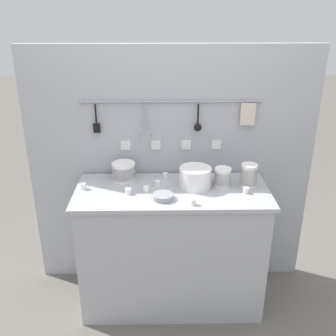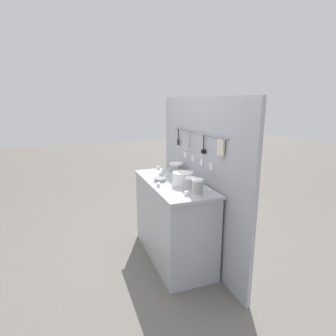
% 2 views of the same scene
% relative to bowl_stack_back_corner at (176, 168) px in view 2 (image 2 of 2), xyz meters
% --- Properties ---
extents(ground_plane, '(20.00, 20.00, 0.00)m').
position_rel_bowl_stack_back_corner_xyz_m(ground_plane, '(0.35, -0.18, -1.02)').
color(ground_plane, '#666059').
extents(counter, '(1.36, 0.58, 0.95)m').
position_rel_bowl_stack_back_corner_xyz_m(counter, '(0.35, -0.18, -0.54)').
color(counter, '#ADAFB5').
rests_on(counter, ground).
extents(back_wall, '(2.16, 0.11, 1.90)m').
position_rel_bowl_stack_back_corner_xyz_m(back_wall, '(0.35, 0.15, -0.06)').
color(back_wall, '#A8AAB2').
rests_on(back_wall, ground).
extents(bowl_stack_back_corner, '(0.17, 0.17, 0.13)m').
position_rel_bowl_stack_back_corner_xyz_m(bowl_stack_back_corner, '(0.00, 0.00, 0.00)').
color(bowl_stack_back_corner, white).
rests_on(bowl_stack_back_corner, counter).
extents(bowl_stack_wide_centre, '(0.12, 0.12, 0.14)m').
position_rel_bowl_stack_back_corner_xyz_m(bowl_stack_wide_centre, '(0.71, -0.13, 0.00)').
color(bowl_stack_wide_centre, white).
rests_on(bowl_stack_wide_centre, counter).
extents(bowl_stack_tall_left, '(0.11, 0.11, 0.17)m').
position_rel_bowl_stack_back_corner_xyz_m(bowl_stack_tall_left, '(0.89, -0.13, 0.02)').
color(bowl_stack_tall_left, white).
rests_on(bowl_stack_tall_left, counter).
extents(plate_stack, '(0.22, 0.22, 0.14)m').
position_rel_bowl_stack_back_corner_xyz_m(plate_stack, '(0.51, -0.13, 0.01)').
color(plate_stack, white).
rests_on(plate_stack, counter).
extents(steel_mixing_bowl, '(0.14, 0.14, 0.04)m').
position_rel_bowl_stack_back_corner_xyz_m(steel_mixing_bowl, '(0.29, -0.31, -0.05)').
color(steel_mixing_bowl, '#93969E').
rests_on(steel_mixing_bowl, counter).
extents(cup_edge_far, '(0.04, 0.04, 0.04)m').
position_rel_bowl_stack_back_corner_xyz_m(cup_edge_far, '(0.25, -0.11, -0.05)').
color(cup_edge_far, white).
rests_on(cup_edge_far, counter).
extents(cup_back_right, '(0.04, 0.04, 0.04)m').
position_rel_bowl_stack_back_corner_xyz_m(cup_back_right, '(0.85, -0.23, -0.05)').
color(cup_back_right, white).
rests_on(cup_back_right, counter).
extents(cup_centre, '(0.04, 0.04, 0.04)m').
position_rel_bowl_stack_back_corner_xyz_m(cup_centre, '(0.31, 0.02, -0.05)').
color(cup_centre, white).
rests_on(cup_centre, counter).
extents(cup_mid_row, '(0.04, 0.04, 0.04)m').
position_rel_bowl_stack_back_corner_xyz_m(cup_mid_row, '(0.17, -0.20, -0.05)').
color(cup_mid_row, white).
rests_on(cup_mid_row, counter).
extents(cup_by_caddy, '(0.04, 0.04, 0.04)m').
position_rel_bowl_stack_back_corner_xyz_m(cup_by_caddy, '(0.88, -0.00, -0.05)').
color(cup_by_caddy, white).
rests_on(cup_by_caddy, counter).
extents(cup_beside_plates, '(0.04, 0.04, 0.04)m').
position_rel_bowl_stack_back_corner_xyz_m(cup_beside_plates, '(-0.27, -0.15, -0.05)').
color(cup_beside_plates, white).
rests_on(cup_beside_plates, counter).
extents(cup_front_left, '(0.04, 0.04, 0.04)m').
position_rel_bowl_stack_back_corner_xyz_m(cup_front_left, '(0.48, -0.40, -0.05)').
color(cup_front_left, white).
rests_on(cup_front_left, counter).
extents(cup_back_left, '(0.04, 0.04, 0.04)m').
position_rel_bowl_stack_back_corner_xyz_m(cup_back_left, '(0.05, -0.24, -0.05)').
color(cup_back_left, white).
rests_on(cup_back_left, counter).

